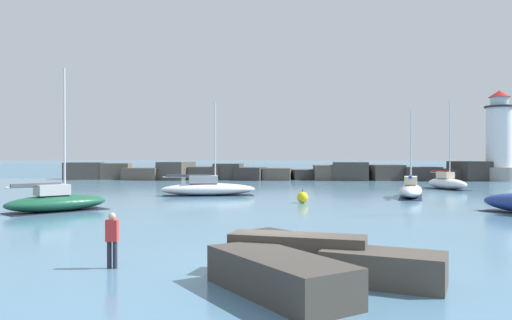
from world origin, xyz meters
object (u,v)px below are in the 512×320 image
object	(u,v)px
person_on_rocks	(112,237)
sailboat_moored_2	(447,183)
sailboat_moored_3	(208,188)
sailboat_moored_1	(57,201)
sailboat_moored_0	(411,189)
mooring_buoy_orange_near	(303,197)
lighthouse	(499,142)

from	to	relation	value
person_on_rocks	sailboat_moored_2	bearing A→B (deg)	59.55
sailboat_moored_3	person_on_rocks	distance (m)	27.00
sailboat_moored_1	sailboat_moored_3	distance (m)	14.28
sailboat_moored_0	mooring_buoy_orange_near	world-z (taller)	sailboat_moored_0
sailboat_moored_2	person_on_rocks	xyz separation A→B (m)	(-21.27, -36.18, 0.29)
sailboat_moored_2	sailboat_moored_3	xyz separation A→B (m)	(-22.69, -9.22, -0.05)
lighthouse	sailboat_moored_0	size ratio (longest dim) A/B	1.67
sailboat_moored_1	mooring_buoy_orange_near	bearing A→B (deg)	22.66
sailboat_moored_3	mooring_buoy_orange_near	world-z (taller)	sailboat_moored_3
person_on_rocks	mooring_buoy_orange_near	bearing A→B (deg)	73.04
lighthouse	mooring_buoy_orange_near	xyz separation A→B (m)	(-26.93, -32.13, -4.70)
sailboat_moored_1	mooring_buoy_orange_near	size ratio (longest dim) A/B	8.79
sailboat_moored_3	sailboat_moored_2	bearing A→B (deg)	22.11
sailboat_moored_1	mooring_buoy_orange_near	world-z (taller)	sailboat_moored_1
mooring_buoy_orange_near	lighthouse	bearing A→B (deg)	50.03
sailboat_moored_0	person_on_rocks	distance (m)	30.50
sailboat_moored_0	sailboat_moored_3	size ratio (longest dim) A/B	0.87
sailboat_moored_1	mooring_buoy_orange_near	xyz separation A→B (m)	(15.13, 6.31, -0.21)
lighthouse	person_on_rocks	world-z (taller)	lighthouse
lighthouse	person_on_rocks	bearing A→B (deg)	-122.11
lighthouse	sailboat_moored_0	bearing A→B (deg)	-123.92
sailboat_moored_2	mooring_buoy_orange_near	bearing A→B (deg)	-134.38
sailboat_moored_2	mooring_buoy_orange_near	distance (m)	21.25
sailboat_moored_2	mooring_buoy_orange_near	xyz separation A→B (m)	(-14.86, -15.19, -0.26)
sailboat_moored_0	sailboat_moored_1	bearing A→B (deg)	-154.10
lighthouse	person_on_rocks	size ratio (longest dim) A/B	7.05
lighthouse	mooring_buoy_orange_near	world-z (taller)	lighthouse
sailboat_moored_1	sailboat_moored_2	bearing A→B (deg)	35.64
lighthouse	person_on_rocks	distance (m)	62.85
lighthouse	person_on_rocks	xyz separation A→B (m)	(-33.33, -53.12, -4.15)
sailboat_moored_2	sailboat_moored_3	world-z (taller)	sailboat_moored_2
person_on_rocks	sailboat_moored_3	bearing A→B (deg)	93.03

